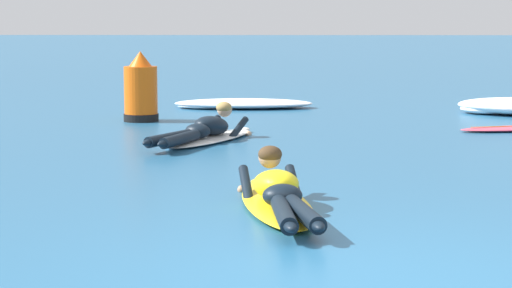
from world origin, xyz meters
name	(u,v)px	position (x,y,z in m)	size (l,w,h in m)	color
ground_plane	(312,117)	(0.00, 10.00, 0.00)	(120.00, 120.00, 0.00)	#235B84
surfer_near	(278,195)	(-0.57, 2.39, 0.14)	(0.88, 2.68, 0.53)	yellow
surfer_far	(206,132)	(-1.52, 6.84, 0.14)	(1.44, 2.54, 0.53)	white
whitewater_front	(244,104)	(-1.17, 11.46, 0.08)	(2.50, 1.00, 0.17)	white
channel_marker_buoy	(141,93)	(-2.73, 9.30, 0.45)	(0.55, 0.55, 1.11)	#EA5B0F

